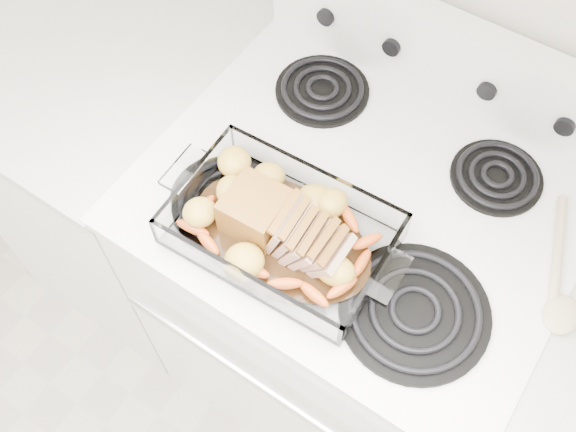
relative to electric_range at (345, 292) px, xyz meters
The scene contains 6 objects.
electric_range is the anchor object (origin of this frame).
counter_left 0.67m from the electric_range, behind, with size 0.58×0.68×0.93m.
baking_dish 0.52m from the electric_range, 110.93° to the right, with size 0.36×0.24×0.07m.
pork_roast 0.54m from the electric_range, 114.74° to the right, with size 0.22×0.10×0.08m.
roast_vegetables 0.51m from the electric_range, 117.90° to the right, with size 0.39×0.21×0.05m.
wooden_spoon 0.59m from the electric_range, ahead, with size 0.12×0.25×0.02m.
Camera 1 is at (0.24, 1.04, 1.92)m, focal length 40.00 mm.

